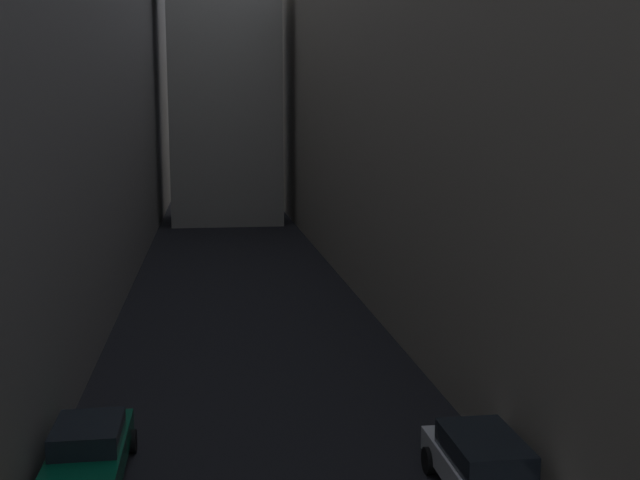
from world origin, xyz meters
name	(u,v)px	position (x,y,z in m)	size (l,w,h in m)	color
ground_plane	(239,280)	(0.00, 48.00, 0.00)	(264.00, 264.00, 0.00)	black
building_block_right	(462,97)	(12.79, 50.00, 9.70)	(14.57, 108.00, 19.40)	gray
parked_car_left_far	(89,451)	(-4.40, 25.09, 0.73)	(1.87, 4.29, 1.42)	#05472D
parked_car_right_far	(485,468)	(4.40, 22.82, 0.77)	(1.89, 4.55, 1.46)	silver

